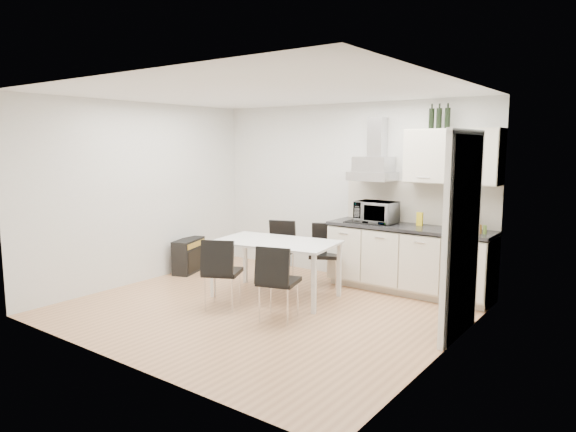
% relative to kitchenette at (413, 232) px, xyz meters
% --- Properties ---
extents(ground, '(4.50, 4.50, 0.00)m').
position_rel_kitchenette_xyz_m(ground, '(-1.19, -1.73, -0.83)').
color(ground, tan).
rests_on(ground, ground).
extents(wall_back, '(4.50, 0.10, 2.60)m').
position_rel_kitchenette_xyz_m(wall_back, '(-1.19, 0.27, 0.47)').
color(wall_back, silver).
rests_on(wall_back, ground).
extents(wall_front, '(4.50, 0.10, 2.60)m').
position_rel_kitchenette_xyz_m(wall_front, '(-1.19, -3.73, 0.47)').
color(wall_front, silver).
rests_on(wall_front, ground).
extents(wall_left, '(0.10, 4.00, 2.60)m').
position_rel_kitchenette_xyz_m(wall_left, '(-3.44, -1.73, 0.47)').
color(wall_left, silver).
rests_on(wall_left, ground).
extents(wall_right, '(0.10, 4.00, 2.60)m').
position_rel_kitchenette_xyz_m(wall_right, '(1.06, -1.73, 0.47)').
color(wall_right, silver).
rests_on(wall_right, ground).
extents(ceiling, '(4.50, 4.50, 0.00)m').
position_rel_kitchenette_xyz_m(ceiling, '(-1.19, -1.73, 1.77)').
color(ceiling, white).
rests_on(ceiling, wall_back).
extents(doorway, '(0.08, 1.04, 2.10)m').
position_rel_kitchenette_xyz_m(doorway, '(1.02, -1.18, 0.22)').
color(doorway, white).
rests_on(doorway, ground).
extents(kitchenette, '(2.22, 0.64, 2.52)m').
position_rel_kitchenette_xyz_m(kitchenette, '(0.00, 0.00, 0.00)').
color(kitchenette, beige).
rests_on(kitchenette, ground).
extents(dining_table, '(1.68, 1.12, 0.75)m').
position_rel_kitchenette_xyz_m(dining_table, '(-1.37, -1.24, -0.15)').
color(dining_table, white).
rests_on(dining_table, ground).
extents(chair_far_left, '(0.58, 0.62, 0.88)m').
position_rel_kitchenette_xyz_m(chair_far_left, '(-1.81, -0.60, -0.39)').
color(chair_far_left, black).
rests_on(chair_far_left, ground).
extents(chair_far_right, '(0.63, 0.65, 0.88)m').
position_rel_kitchenette_xyz_m(chair_far_right, '(-1.13, -0.42, -0.39)').
color(chair_far_right, black).
rests_on(chair_far_right, ground).
extents(chair_near_left, '(0.61, 0.64, 0.88)m').
position_rel_kitchenette_xyz_m(chair_near_left, '(-1.61, -1.99, -0.39)').
color(chair_near_left, black).
rests_on(chair_near_left, ground).
extents(chair_near_right, '(0.56, 0.60, 0.88)m').
position_rel_kitchenette_xyz_m(chair_near_right, '(-0.80, -1.92, -0.39)').
color(chair_near_right, black).
rests_on(chair_near_right, ground).
extents(guitar_amp, '(0.47, 0.68, 0.53)m').
position_rel_kitchenette_xyz_m(guitar_amp, '(-3.29, -1.01, -0.57)').
color(guitar_amp, black).
rests_on(guitar_amp, ground).
extents(floor_speaker, '(0.21, 0.20, 0.29)m').
position_rel_kitchenette_xyz_m(floor_speaker, '(-2.33, 0.17, -0.69)').
color(floor_speaker, black).
rests_on(floor_speaker, ground).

